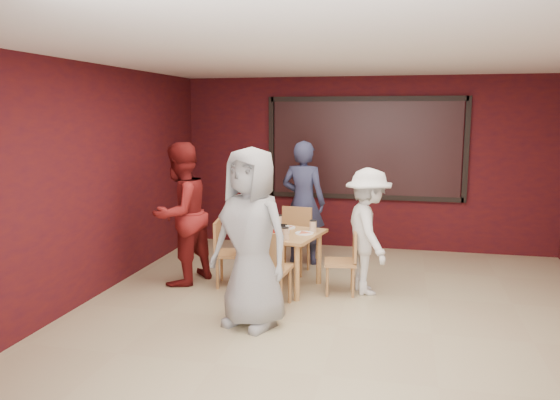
% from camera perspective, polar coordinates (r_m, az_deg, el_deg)
% --- Properties ---
extents(floor, '(7.00, 7.00, 0.00)m').
position_cam_1_polar(floor, '(5.92, 6.05, -12.95)').
color(floor, tan).
rests_on(floor, ground).
extents(window_blinds, '(3.00, 0.02, 1.50)m').
position_cam_1_polar(window_blinds, '(8.95, 8.88, 5.34)').
color(window_blinds, black).
extents(dining_table, '(1.09, 1.09, 0.88)m').
position_cam_1_polar(dining_table, '(6.91, 0.18, -4.10)').
color(dining_table, tan).
rests_on(dining_table, floor).
extents(chair_front, '(0.48, 0.48, 0.92)m').
position_cam_1_polar(chair_front, '(6.21, -1.23, -6.79)').
color(chair_front, '#B48346').
rests_on(chair_front, floor).
extents(chair_back, '(0.48, 0.48, 0.90)m').
position_cam_1_polar(chair_back, '(7.68, 1.51, -3.75)').
color(chair_back, '#B48346').
rests_on(chair_back, floor).
extents(chair_left, '(0.48, 0.48, 0.86)m').
position_cam_1_polar(chair_left, '(7.09, -5.62, -5.11)').
color(chair_left, '#B48346').
rests_on(chair_left, floor).
extents(chair_right, '(0.43, 0.43, 0.80)m').
position_cam_1_polar(chair_right, '(6.80, 6.89, -6.04)').
color(chair_right, '#B48346').
rests_on(chair_right, floor).
extents(diner_front, '(1.07, 0.89, 1.88)m').
position_cam_1_polar(diner_front, '(5.65, -3.05, -3.99)').
color(diner_front, '#969696').
rests_on(diner_front, floor).
extents(diner_back, '(0.73, 0.54, 1.82)m').
position_cam_1_polar(diner_back, '(8.06, 2.46, -0.25)').
color(diner_back, '#2E3352').
rests_on(diner_back, floor).
extents(diner_left, '(0.96, 1.08, 1.85)m').
position_cam_1_polar(diner_left, '(7.18, -10.34, -1.43)').
color(diner_left, maroon).
rests_on(diner_left, floor).
extents(diner_right, '(0.90, 1.15, 1.56)m').
position_cam_1_polar(diner_right, '(6.80, 9.18, -3.25)').
color(diner_right, white).
rests_on(diner_right, floor).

